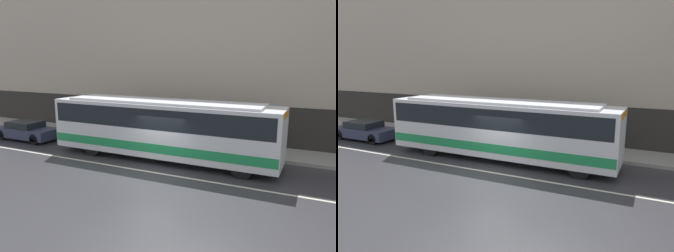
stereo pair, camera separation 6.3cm
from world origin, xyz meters
TOP-DOWN VIEW (x-y plane):
  - ground_plane at (0.00, 0.00)m, footprint 60.00×60.00m
  - sidewalk at (0.00, 5.31)m, footprint 60.00×2.63m
  - building_facade at (0.00, 6.77)m, footprint 60.00×0.35m
  - lane_stripe at (0.00, 0.00)m, footprint 54.00×0.14m
  - transit_bus at (-0.55, 2.11)m, footprint 12.24×2.51m
  - sedan_dark_behind at (-10.54, 2.11)m, footprint 4.30×1.77m

SIDE VIEW (x-z plane):
  - ground_plane at x=0.00m, z-range 0.00..0.00m
  - lane_stripe at x=0.00m, z-range 0.00..0.01m
  - sidewalk at x=0.00m, z-range 0.00..0.18m
  - sedan_dark_behind at x=-10.54m, z-range -0.01..1.21m
  - transit_bus at x=-0.55m, z-range 0.20..3.34m
  - building_facade at x=0.00m, z-range -0.18..10.03m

